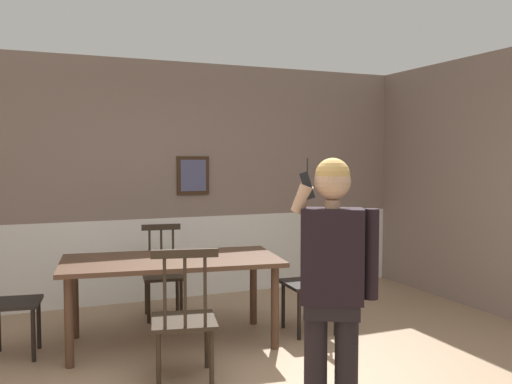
{
  "coord_description": "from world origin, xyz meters",
  "views": [
    {
      "loc": [
        -1.44,
        -3.46,
        1.66
      ],
      "look_at": [
        -0.02,
        -0.06,
        1.43
      ],
      "focal_mm": 38.85,
      "sensor_mm": 36.0,
      "label": 1
    }
  ],
  "objects": [
    {
      "name": "room_back_partition",
      "position": [
        0.0,
        2.9,
        1.33
      ],
      "size": [
        6.29,
        0.17,
        2.76
      ],
      "color": "gray",
      "rests_on": "ground_plane"
    },
    {
      "name": "dining_table",
      "position": [
        -0.26,
        1.3,
        0.68
      ],
      "size": [
        2.0,
        1.19,
        0.76
      ],
      "rotation": [
        0.0,
        0.0,
        -0.14
      ],
      "color": "#4C3323",
      "rests_on": "ground_plane"
    },
    {
      "name": "chair_near_window",
      "position": [
        -0.14,
        2.15,
        0.46
      ],
      "size": [
        0.46,
        0.46,
        0.95
      ],
      "rotation": [
        0.0,
        0.0,
        3.01
      ],
      "color": "#2D2319",
      "rests_on": "ground_plane"
    },
    {
      "name": "chair_by_doorway",
      "position": [
        -0.38,
        0.45,
        0.48
      ],
      "size": [
        0.56,
        0.56,
        1.01
      ],
      "rotation": [
        0.0,
        0.0,
        -0.21
      ],
      "color": "#2D2319",
      "rests_on": "ground_plane"
    },
    {
      "name": "chair_at_table_head",
      "position": [
        -1.58,
        1.48,
        0.48
      ],
      "size": [
        0.46,
        0.46,
        0.99
      ],
      "rotation": [
        0.0,
        0.0,
        4.56
      ],
      "color": "black",
      "rests_on": "ground_plane"
    },
    {
      "name": "chair_opposite_corner",
      "position": [
        1.06,
        1.12,
        0.49
      ],
      "size": [
        0.49,
        0.49,
        1.03
      ],
      "rotation": [
        0.0,
        0.0,
        1.52
      ],
      "color": "black",
      "rests_on": "ground_plane"
    },
    {
      "name": "person_figure",
      "position": [
        0.23,
        -0.64,
        0.94
      ],
      "size": [
        0.48,
        0.35,
        1.65
      ],
      "rotation": [
        0.0,
        0.0,
        2.65
      ],
      "color": "black",
      "rests_on": "ground_plane"
    }
  ]
}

